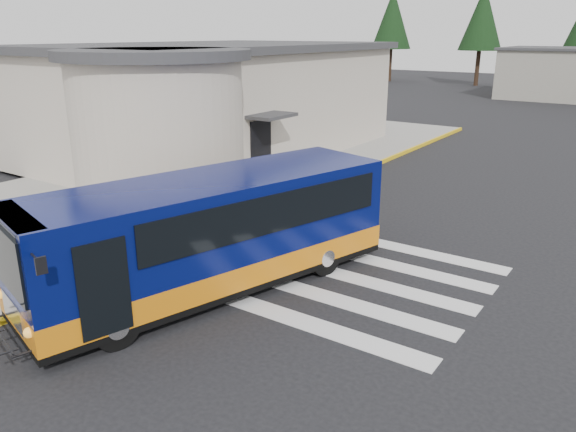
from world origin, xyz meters
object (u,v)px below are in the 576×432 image
Objects in this scene: pedestrian_b at (175,195)px; bollard at (0,273)px; transit_bus at (212,237)px; pedestrian_a at (171,201)px.

pedestrian_b reaches higher than bollard.
transit_bus reaches higher than pedestrian_b.
pedestrian_b is (-0.24, 0.39, 0.04)m from pedestrian_a.
pedestrian_b is at bearing 2.79° from pedestrian_a.
pedestrian_b is at bearing 161.85° from transit_bus.
pedestrian_b is 1.55× the size of bollard.
bollard is (0.46, -5.47, -0.31)m from pedestrian_b.
transit_bus is 4.29m from pedestrian_b.
bollard is at bearing 154.18° from pedestrian_a.
pedestrian_a is at bearing 92.52° from bollard.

